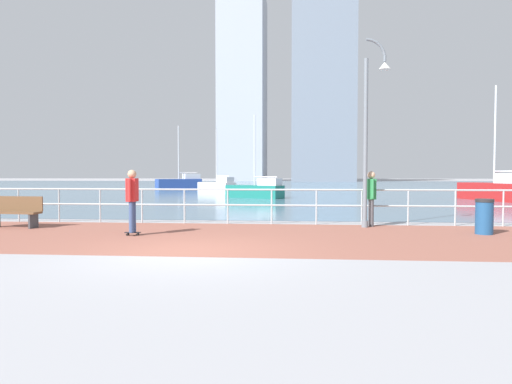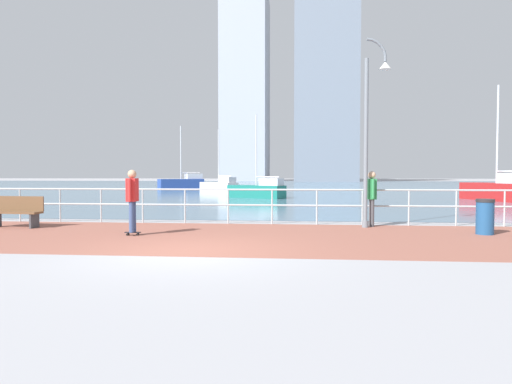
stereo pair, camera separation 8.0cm
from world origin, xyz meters
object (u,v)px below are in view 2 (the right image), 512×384
object	(u,v)px
bystander	(372,194)
sailboat_red	(220,186)
sailboat_ivory	(183,183)
sailboat_gray	(258,190)
skateboarder	(132,196)
lamppost	(372,123)
trash_bin	(485,217)
sailboat_blue	(499,190)
park_bench	(16,211)

from	to	relation	value
bystander	sailboat_red	distance (m)	27.34
sailboat_ivory	sailboat_gray	xyz separation A→B (m)	(10.04, -18.98, -0.13)
sailboat_red	sailboat_ivory	distance (m)	10.70
sailboat_gray	skateboarder	bearing A→B (deg)	-94.96
bystander	lamppost	bearing A→B (deg)	-105.21
lamppost	trash_bin	world-z (taller)	lamppost
sailboat_blue	trash_bin	bearing A→B (deg)	-113.92
trash_bin	park_bench	bearing A→B (deg)	178.46
lamppost	sailboat_ivory	world-z (taller)	sailboat_ivory
sailboat_red	sailboat_ivory	size ratio (longest dim) A/B	0.81
trash_bin	sailboat_gray	distance (m)	18.91
lamppost	sailboat_ivory	bearing A→B (deg)	112.94
skateboarder	park_bench	xyz separation A→B (m)	(-4.09, 1.41, -0.54)
bystander	park_bench	world-z (taller)	bystander
skateboarder	lamppost	bearing A→B (deg)	20.35
bystander	trash_bin	distance (m)	3.13
trash_bin	sailboat_blue	world-z (taller)	sailboat_blue
sailboat_ivory	sailboat_red	bearing A→B (deg)	-57.68
bystander	sailboat_ivory	xyz separation A→B (m)	(-14.89, 34.79, -0.33)
skateboarder	sailboat_gray	distance (m)	18.48
trash_bin	sailboat_red	distance (m)	29.75
sailboat_ivory	lamppost	bearing A→B (deg)	-67.06
skateboarder	sailboat_gray	size ratio (longest dim) A/B	0.31
bystander	sailboat_red	xyz separation A→B (m)	(-9.17, 25.75, -0.45)
trash_bin	sailboat_blue	xyz separation A→B (m)	(6.98, 15.73, 0.19)
trash_bin	sailboat_blue	bearing A→B (deg)	66.08
skateboarder	trash_bin	world-z (taller)	skateboarder
skateboarder	sailboat_blue	distance (m)	23.25
lamppost	skateboarder	distance (m)	7.11
park_bench	sailboat_blue	size ratio (longest dim) A/B	0.24
skateboarder	bystander	distance (m)	6.95
trash_bin	sailboat_blue	size ratio (longest dim) A/B	0.14
sailboat_red	sailboat_gray	distance (m)	10.84
sailboat_red	sailboat_gray	world-z (taller)	sailboat_red
trash_bin	sailboat_red	xyz separation A→B (m)	(-11.84, 27.29, 0.06)
skateboarder	bystander	world-z (taller)	skateboarder
trash_bin	park_bench	distance (m)	13.21
trash_bin	sailboat_ivory	size ratio (longest dim) A/B	0.14
park_bench	sailboat_gray	distance (m)	17.92
sailboat_red	sailboat_ivory	xyz separation A→B (m)	(-5.72, 9.04, 0.12)
lamppost	skateboarder	world-z (taller)	lamppost
sailboat_ivory	sailboat_gray	distance (m)	21.47
bystander	trash_bin	bearing A→B (deg)	-30.03
lamppost	bystander	world-z (taller)	lamppost
skateboarder	sailboat_blue	size ratio (longest dim) A/B	0.25
park_bench	sailboat_ivory	xyz separation A→B (m)	(-4.35, 35.97, 0.18)
lamppost	sailboat_blue	xyz separation A→B (m)	(9.71, 14.42, -2.42)
sailboat_ivory	trash_bin	bearing A→B (deg)	-64.21
trash_bin	sailboat_blue	distance (m)	17.20
trash_bin	lamppost	bearing A→B (deg)	154.39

